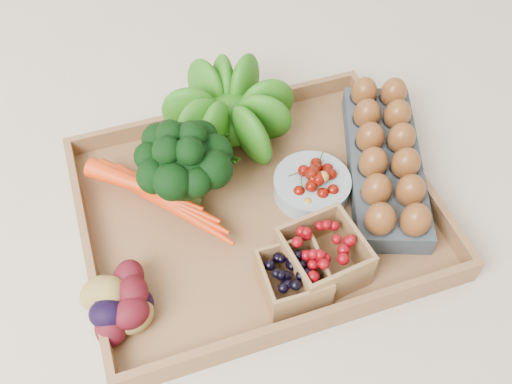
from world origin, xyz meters
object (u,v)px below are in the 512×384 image
object	(u,v)px
egg_carton	(384,164)
tray	(256,212)
cherry_bowl	(312,186)
broccoli	(185,178)

from	to	relation	value
egg_carton	tray	bearing A→B (deg)	-157.94
tray	egg_carton	bearing A→B (deg)	1.46
cherry_bowl	egg_carton	distance (m)	0.13
cherry_bowl	egg_carton	size ratio (longest dim) A/B	0.38
egg_carton	cherry_bowl	bearing A→B (deg)	-157.98
cherry_bowl	egg_carton	bearing A→B (deg)	1.43
broccoli	egg_carton	world-z (taller)	broccoli
tray	broccoli	size ratio (longest dim) A/B	3.65
tray	cherry_bowl	xyz separation A→B (m)	(0.10, 0.00, 0.02)
broccoli	tray	bearing A→B (deg)	-27.50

